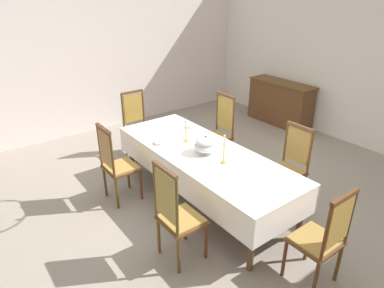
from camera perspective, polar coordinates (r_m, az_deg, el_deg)
name	(u,v)px	position (r m, az deg, el deg)	size (l,w,h in m)	color
ground	(218,195)	(4.96, 4.38, -8.48)	(6.74, 6.33, 0.04)	gray
back_wall	(359,53)	(6.81, 26.34, 13.54)	(6.74, 0.08, 3.30)	silver
left_wall	(107,46)	(7.13, -14.12, 15.72)	(0.08, 6.33, 3.30)	silver
dining_table	(203,157)	(4.45, 1.93, -2.13)	(2.78, 1.00, 0.75)	#4E3625
tablecloth	(203,158)	(4.46, 1.93, -2.37)	(2.80, 1.02, 0.37)	white
chair_south_a	(116,163)	(4.64, -12.63, -3.11)	(0.44, 0.42, 1.11)	#523713
chair_north_a	(219,130)	(5.53, 4.56, 2.36)	(0.44, 0.42, 1.17)	#4F3E16
chair_south_b	(176,214)	(3.56, -2.67, -11.62)	(0.44, 0.42, 1.16)	#4F3216
chair_north_b	(289,165)	(4.67, 16.05, -3.38)	(0.44, 0.42, 1.10)	#5F3314
chair_head_west	(138,124)	(5.87, -9.13, 3.35)	(0.42, 0.44, 1.13)	brown
chair_head_east	(322,237)	(3.53, 21.09, -14.40)	(0.42, 0.44, 1.11)	#5A2E1F
soup_tureen	(206,144)	(4.33, 2.30, -0.08)	(0.30, 0.30, 0.24)	silver
candlestick_west	(186,133)	(4.64, -1.03, 1.88)	(0.07, 0.07, 0.33)	gold
candlestick_east	(224,152)	(4.08, 5.38, -1.32)	(0.07, 0.07, 0.37)	gold
bowl_near_left	(213,137)	(4.80, 3.53, 1.20)	(0.16, 0.16, 0.03)	silver
bowl_near_right	(160,142)	(4.65, -5.44, 0.29)	(0.17, 0.17, 0.03)	silver
bowl_far_left	(191,126)	(5.17, -0.16, 3.04)	(0.15, 0.15, 0.04)	silver
spoon_primary	(210,135)	(4.90, 2.98, 1.53)	(0.05, 0.18, 0.01)	gold
spoon_secondary	(157,140)	(4.75, -5.86, 0.65)	(0.06, 0.17, 0.01)	gold
sideboard	(280,103)	(7.52, 14.60, 6.72)	(1.44, 0.48, 0.90)	brown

